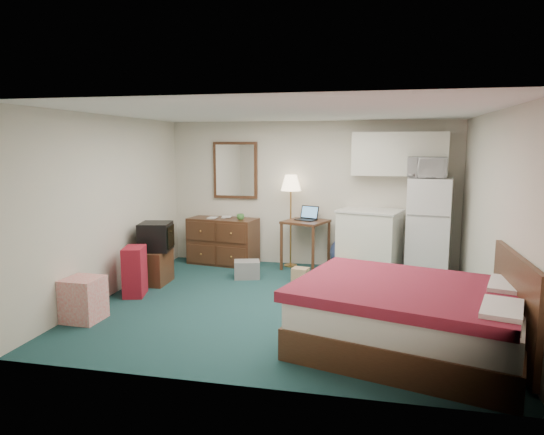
% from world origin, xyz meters
% --- Properties ---
extents(floor, '(5.00, 4.50, 0.01)m').
position_xyz_m(floor, '(0.00, 0.00, 0.00)').
color(floor, '#123032').
rests_on(floor, ground).
extents(ceiling, '(5.00, 4.50, 0.01)m').
position_xyz_m(ceiling, '(0.00, 0.00, 2.50)').
color(ceiling, beige).
rests_on(ceiling, walls).
extents(walls, '(5.01, 4.51, 2.50)m').
position_xyz_m(walls, '(0.00, 0.00, 1.25)').
color(walls, beige).
rests_on(walls, floor).
extents(mirror, '(0.80, 0.06, 1.00)m').
position_xyz_m(mirror, '(-1.35, 2.22, 1.65)').
color(mirror, white).
rests_on(mirror, walls).
extents(upper_cabinets, '(1.50, 0.35, 0.70)m').
position_xyz_m(upper_cabinets, '(1.45, 2.08, 1.95)').
color(upper_cabinets, silver).
rests_on(upper_cabinets, walls).
extents(headboard, '(0.06, 1.56, 1.00)m').
position_xyz_m(headboard, '(2.46, -1.17, 0.55)').
color(headboard, '#3A2013').
rests_on(headboard, walls).
extents(dresser, '(1.27, 0.72, 0.82)m').
position_xyz_m(dresser, '(-1.52, 1.98, 0.41)').
color(dresser, '#3A2013').
rests_on(dresser, floor).
extents(floor_lamp, '(0.42, 0.42, 1.59)m').
position_xyz_m(floor_lamp, '(-0.32, 2.05, 0.80)').
color(floor_lamp, '#CE9347').
rests_on(floor_lamp, floor).
extents(desk, '(0.84, 0.84, 0.83)m').
position_xyz_m(desk, '(-0.04, 1.93, 0.42)').
color(desk, '#3A2013').
rests_on(desk, floor).
extents(exercise_ball, '(0.67, 0.67, 0.59)m').
position_xyz_m(exercise_ball, '(0.67, 1.96, 0.29)').
color(exercise_ball, navy).
rests_on(exercise_ball, floor).
extents(kitchen_counter, '(1.09, 0.94, 1.01)m').
position_xyz_m(kitchen_counter, '(1.03, 1.91, 0.51)').
color(kitchen_counter, silver).
rests_on(kitchen_counter, floor).
extents(fridge, '(0.75, 0.75, 1.58)m').
position_xyz_m(fridge, '(1.95, 1.88, 0.79)').
color(fridge, silver).
rests_on(fridge, floor).
extents(bed, '(2.52, 2.20, 0.69)m').
position_xyz_m(bed, '(1.48, -1.17, 0.34)').
color(bed, '#5C0C13').
rests_on(bed, floor).
extents(tv_stand, '(0.52, 0.57, 0.50)m').
position_xyz_m(tv_stand, '(-2.21, 0.56, 0.25)').
color(tv_stand, '#3A2013').
rests_on(tv_stand, floor).
extents(suitcase, '(0.37, 0.48, 0.69)m').
position_xyz_m(suitcase, '(-2.16, -0.06, 0.34)').
color(suitcase, maroon).
rests_on(suitcase, floor).
extents(retail_box, '(0.43, 0.43, 0.52)m').
position_xyz_m(retail_box, '(-2.28, -1.09, 0.26)').
color(retail_box, silver).
rests_on(retail_box, floor).
extents(file_bin, '(0.46, 0.40, 0.28)m').
position_xyz_m(file_bin, '(-0.86, 1.14, 0.14)').
color(file_bin, slate).
rests_on(file_bin, floor).
extents(cardboard_box_a, '(0.27, 0.24, 0.20)m').
position_xyz_m(cardboard_box_a, '(-0.00, 1.15, 0.10)').
color(cardboard_box_a, '#966F4E').
rests_on(cardboard_box_a, floor).
extents(cardboard_box_b, '(0.26, 0.30, 0.28)m').
position_xyz_m(cardboard_box_b, '(0.58, 1.43, 0.14)').
color(cardboard_box_b, '#966F4E').
rests_on(cardboard_box_b, floor).
extents(laptop, '(0.42, 0.38, 0.23)m').
position_xyz_m(laptop, '(-0.04, 1.96, 0.95)').
color(laptop, black).
rests_on(laptop, desk).
extents(crt_tv, '(0.55, 0.57, 0.43)m').
position_xyz_m(crt_tv, '(-2.14, 0.61, 0.72)').
color(crt_tv, black).
rests_on(crt_tv, tv_stand).
extents(microwave, '(0.61, 0.36, 0.40)m').
position_xyz_m(microwave, '(1.87, 1.86, 1.78)').
color(microwave, silver).
rests_on(microwave, fridge).
extents(book_a, '(0.16, 0.03, 0.22)m').
position_xyz_m(book_a, '(-1.78, 1.94, 0.92)').
color(book_a, '#966F4E').
rests_on(book_a, dresser).
extents(book_b, '(0.17, 0.05, 0.23)m').
position_xyz_m(book_b, '(-1.56, 2.06, 0.93)').
color(book_b, '#966F4E').
rests_on(book_b, dresser).
extents(mug, '(0.16, 0.14, 0.13)m').
position_xyz_m(mug, '(-1.16, 1.86, 0.88)').
color(mug, '#408139').
rests_on(mug, dresser).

